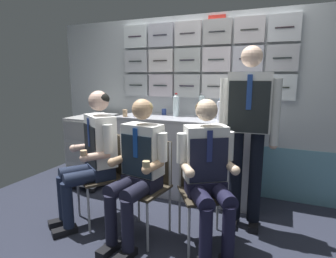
% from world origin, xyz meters
% --- Properties ---
extents(ground, '(4.80, 4.80, 0.04)m').
position_xyz_m(ground, '(0.00, 0.00, -0.02)').
color(ground, '#252836').
extents(galley_bulkhead, '(4.20, 0.14, 2.15)m').
position_xyz_m(galley_bulkhead, '(-0.01, 1.37, 1.12)').
color(galley_bulkhead, '#B6BCC0').
rests_on(galley_bulkhead, ground).
extents(galley_counter, '(1.72, 0.53, 0.94)m').
position_xyz_m(galley_counter, '(-0.14, 1.09, 0.47)').
color(galley_counter, '#B7B9C3').
rests_on(galley_counter, ground).
extents(service_trolley, '(0.40, 0.65, 0.92)m').
position_xyz_m(service_trolley, '(-1.38, 0.91, 0.49)').
color(service_trolley, black).
rests_on(service_trolley, ground).
extents(folding_chair_left, '(0.56, 0.56, 0.86)m').
position_xyz_m(folding_chair_left, '(-0.67, 0.23, 0.53)').
color(folding_chair_left, '#A8AAAF').
rests_on(folding_chair_left, ground).
extents(crew_member_left, '(0.63, 0.69, 1.30)m').
position_xyz_m(crew_member_left, '(-0.76, 0.10, 0.72)').
color(crew_member_left, black).
rests_on(crew_member_left, ground).
extents(folding_chair_right, '(0.45, 0.45, 0.86)m').
position_xyz_m(folding_chair_right, '(-0.19, 0.15, 0.53)').
color(folding_chair_right, '#A8AAAF').
rests_on(folding_chair_right, ground).
extents(crew_member_right, '(0.48, 0.62, 1.24)m').
position_xyz_m(crew_member_right, '(-0.21, -0.01, 0.68)').
color(crew_member_right, black).
rests_on(crew_member_right, ground).
extents(folding_chair_by_counter, '(0.55, 0.55, 0.86)m').
position_xyz_m(folding_chair_by_counter, '(0.29, 0.24, 0.53)').
color(folding_chair_by_counter, '#A8AAAF').
rests_on(folding_chair_by_counter, ground).
extents(crew_member_by_counter, '(0.59, 0.66, 1.25)m').
position_xyz_m(crew_member_by_counter, '(0.38, 0.10, 0.69)').
color(crew_member_by_counter, black).
rests_on(crew_member_by_counter, ground).
extents(crew_member_standing, '(0.53, 0.28, 1.69)m').
position_xyz_m(crew_member_standing, '(0.61, 0.60, 1.01)').
color(crew_member_standing, black).
rests_on(crew_member_standing, ground).
extents(water_bottle_short, '(0.07, 0.07, 0.29)m').
position_xyz_m(water_bottle_short, '(-0.01, 1.23, 1.08)').
color(water_bottle_short, silver).
rests_on(water_bottle_short, galley_counter).
extents(water_bottle_blue_cap, '(0.07, 0.07, 0.23)m').
position_xyz_m(water_bottle_blue_cap, '(0.43, 1.26, 1.05)').
color(water_bottle_blue_cap, silver).
rests_on(water_bottle_blue_cap, galley_counter).
extents(water_bottle_clear, '(0.07, 0.07, 0.28)m').
position_xyz_m(water_bottle_clear, '(-0.32, 1.18, 1.08)').
color(water_bottle_clear, silver).
rests_on(water_bottle_clear, galley_counter).
extents(sparkling_bottle_green, '(0.08, 0.08, 0.25)m').
position_xyz_m(sparkling_bottle_green, '(0.25, 1.08, 1.06)').
color(sparkling_bottle_green, silver).
rests_on(sparkling_bottle_green, galley_counter).
extents(paper_cup_blue, '(0.06, 0.06, 0.09)m').
position_xyz_m(paper_cup_blue, '(-0.88, 0.91, 0.99)').
color(paper_cup_blue, tan).
rests_on(paper_cup_blue, galley_counter).
extents(coffee_cup_white, '(0.06, 0.06, 0.08)m').
position_xyz_m(coffee_cup_white, '(-0.51, 1.24, 0.98)').
color(coffee_cup_white, navy).
rests_on(coffee_cup_white, galley_counter).
extents(espresso_cup_small, '(0.06, 0.06, 0.06)m').
position_xyz_m(espresso_cup_small, '(0.57, 1.20, 0.97)').
color(espresso_cup_small, navy).
rests_on(espresso_cup_small, galley_counter).
extents(paper_cup_tan, '(0.06, 0.06, 0.07)m').
position_xyz_m(paper_cup_tan, '(-0.74, 0.92, 0.98)').
color(paper_cup_tan, white).
rests_on(paper_cup_tan, galley_counter).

